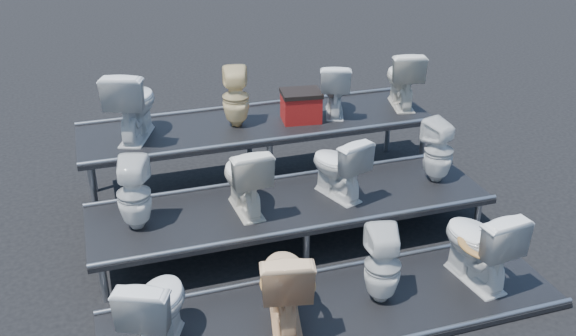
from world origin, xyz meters
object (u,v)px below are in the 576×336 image
object	(u,v)px
toilet_1	(284,282)
toilet_5	(245,178)
toilet_2	(383,265)
red_crate	(301,108)
toilet_3	(478,243)
toilet_4	(134,194)
toilet_9	(236,97)
toilet_0	(156,307)
toilet_7	(439,151)
toilet_8	(133,103)
toilet_6	(338,166)
toilet_11	(403,78)
toilet_10	(335,88)

from	to	relation	value
toilet_1	toilet_5	bearing A→B (deg)	-77.55
toilet_2	red_crate	world-z (taller)	red_crate
toilet_3	toilet_4	world-z (taller)	toilet_4
toilet_3	red_crate	world-z (taller)	red_crate
toilet_4	toilet_9	size ratio (longest dim) A/B	1.04
toilet_0	toilet_7	world-z (taller)	toilet_7
toilet_8	toilet_9	size ratio (longest dim) A/B	1.17
toilet_0	red_crate	distance (m)	3.32
toilet_0	toilet_4	size ratio (longest dim) A/B	1.07
toilet_6	toilet_1	bearing A→B (deg)	33.73
toilet_7	toilet_11	world-z (taller)	toilet_11
toilet_4	toilet_11	world-z (taller)	toilet_11
toilet_5	toilet_7	xyz separation A→B (m)	(2.20, 0.00, -0.01)
toilet_2	toilet_3	size ratio (longest dim) A/B	0.89
toilet_8	red_crate	world-z (taller)	toilet_8
toilet_5	toilet_6	bearing A→B (deg)	176.85
toilet_9	toilet_10	distance (m)	1.24
toilet_8	toilet_6	bearing A→B (deg)	167.74
toilet_7	toilet_1	bearing A→B (deg)	13.44
toilet_7	toilet_11	distance (m)	1.38
toilet_6	toilet_10	world-z (taller)	toilet_10
red_crate	toilet_3	bearing A→B (deg)	-62.79
toilet_0	toilet_5	world-z (taller)	toilet_5
toilet_6	toilet_5	bearing A→B (deg)	-18.67
toilet_7	toilet_11	bearing A→B (deg)	-115.09
toilet_4	toilet_5	distance (m)	1.10
toilet_3	toilet_5	xyz separation A→B (m)	(-1.93, 1.30, 0.36)
toilet_7	toilet_5	bearing A→B (deg)	-17.21
toilet_10	toilet_11	bearing A→B (deg)	-160.04
toilet_0	toilet_5	xyz separation A→B (m)	(1.08, 1.30, 0.38)
toilet_10	red_crate	distance (m)	0.50
toilet_2	toilet_6	size ratio (longest dim) A/B	1.05
toilet_5	toilet_8	world-z (taller)	toilet_8
toilet_8	toilet_11	bearing A→B (deg)	-158.55
toilet_7	red_crate	xyz separation A→B (m)	(-1.19, 1.21, 0.20)
toilet_8	toilet_1	bearing A→B (deg)	131.48
toilet_9	toilet_8	bearing A→B (deg)	11.84
toilet_0	toilet_1	xyz separation A→B (m)	(1.09, 0.00, 0.01)
toilet_7	toilet_2	bearing A→B (deg)	28.61
toilet_3	toilet_8	size ratio (longest dim) A/B	1.01
toilet_7	toilet_9	bearing A→B (deg)	-50.65
toilet_1	toilet_2	bearing A→B (deg)	-167.96
toilet_3	toilet_9	xyz separation A→B (m)	(-1.69, 2.60, 0.74)
toilet_2	toilet_9	size ratio (longest dim) A/B	1.06
toilet_0	toilet_11	world-z (taller)	toilet_11
red_crate	toilet_5	bearing A→B (deg)	-122.61
toilet_4	toilet_0	bearing A→B (deg)	106.17
toilet_0	toilet_3	xyz separation A→B (m)	(3.01, 0.00, 0.02)
toilet_1	toilet_8	xyz separation A→B (m)	(-0.95, 2.60, 0.81)
toilet_5	toilet_10	distance (m)	2.00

